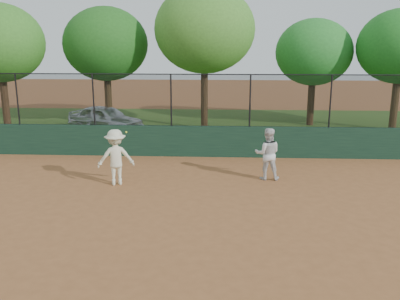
{
  "coord_description": "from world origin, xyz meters",
  "views": [
    {
      "loc": [
        1.47,
        -10.84,
        4.45
      ],
      "look_at": [
        0.8,
        2.2,
        1.2
      ],
      "focal_mm": 40.0,
      "sensor_mm": 36.0,
      "label": 1
    }
  ],
  "objects_px": {
    "player_main": "(116,157)",
    "tree_3": "(314,52)",
    "player_second": "(267,154)",
    "tree_1": "(106,44)",
    "parked_car": "(106,119)",
    "tree_2": "(205,30)"
  },
  "relations": [
    {
      "from": "player_second",
      "to": "tree_1",
      "type": "distance_m",
      "value": 12.16
    },
    {
      "from": "parked_car",
      "to": "player_second",
      "type": "distance_m",
      "value": 10.21
    },
    {
      "from": "tree_1",
      "to": "tree_2",
      "type": "bearing_deg",
      "value": -6.3
    },
    {
      "from": "tree_1",
      "to": "parked_car",
      "type": "bearing_deg",
      "value": -81.36
    },
    {
      "from": "parked_car",
      "to": "tree_3",
      "type": "height_order",
      "value": "tree_3"
    },
    {
      "from": "parked_car",
      "to": "tree_2",
      "type": "relative_size",
      "value": 0.55
    },
    {
      "from": "player_main",
      "to": "tree_2",
      "type": "bearing_deg",
      "value": 75.53
    },
    {
      "from": "player_main",
      "to": "tree_2",
      "type": "relative_size",
      "value": 0.25
    },
    {
      "from": "tree_2",
      "to": "tree_3",
      "type": "xyz_separation_m",
      "value": [
        5.6,
        1.28,
        -1.11
      ]
    },
    {
      "from": "player_second",
      "to": "player_main",
      "type": "bearing_deg",
      "value": 11.78
    },
    {
      "from": "tree_3",
      "to": "parked_car",
      "type": "bearing_deg",
      "value": -166.62
    },
    {
      "from": "player_main",
      "to": "tree_3",
      "type": "distance_m",
      "value": 13.5
    },
    {
      "from": "player_main",
      "to": "tree_3",
      "type": "xyz_separation_m",
      "value": [
        7.98,
        10.5,
        2.91
      ]
    },
    {
      "from": "player_second",
      "to": "player_main",
      "type": "relative_size",
      "value": 0.97
    },
    {
      "from": "player_second",
      "to": "tree_2",
      "type": "xyz_separation_m",
      "value": [
        -2.4,
        8.42,
        4.06
      ]
    },
    {
      "from": "player_second",
      "to": "tree_1",
      "type": "bearing_deg",
      "value": -47.86
    },
    {
      "from": "tree_2",
      "to": "tree_3",
      "type": "distance_m",
      "value": 5.85
    },
    {
      "from": "parked_car",
      "to": "tree_3",
      "type": "distance_m",
      "value": 11.14
    },
    {
      "from": "parked_car",
      "to": "tree_1",
      "type": "bearing_deg",
      "value": 33.71
    },
    {
      "from": "parked_car",
      "to": "player_main",
      "type": "height_order",
      "value": "player_main"
    },
    {
      "from": "parked_car",
      "to": "player_second",
      "type": "relative_size",
      "value": 2.28
    },
    {
      "from": "player_second",
      "to": "tree_1",
      "type": "height_order",
      "value": "tree_1"
    }
  ]
}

